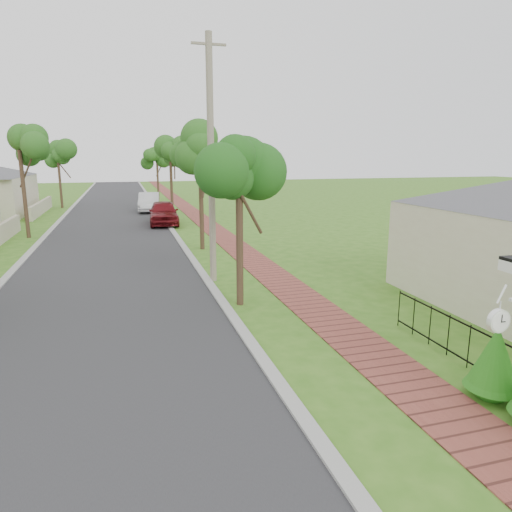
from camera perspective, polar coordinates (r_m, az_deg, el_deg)
name	(u,v)px	position (r m, az deg, el deg)	size (l,w,h in m)	color
ground	(276,441)	(8.10, 2.53, -22.05)	(160.00, 160.00, 0.00)	#376C19
road	(110,240)	(26.72, -17.73, 1.95)	(7.00, 120.00, 0.02)	#28282B
kerb_right	(176,237)	(26.86, -9.93, 2.41)	(0.30, 120.00, 0.10)	#9E9E99
kerb_left	(39,243)	(27.08, -25.46, 1.46)	(0.30, 120.00, 0.10)	#9E9E99
sidewalk	(220,234)	(27.25, -4.49, 2.70)	(1.50, 120.00, 0.03)	brown
street_trees	(110,156)	(33.16, -17.80, 11.76)	(10.70, 37.65, 5.89)	#382619
parked_car_red	(164,213)	(31.66, -11.47, 5.32)	(1.90, 4.72, 1.61)	maroon
parked_car_white	(149,202)	(39.46, -13.21, 6.55)	(1.64, 4.69, 1.55)	silver
near_tree	(239,181)	(13.74, -2.12, 9.36)	(1.89, 1.89, 4.85)	#382619
utility_pole	(211,161)	(16.60, -5.63, 11.71)	(1.20, 0.24, 8.67)	gray
station_clock	(501,319)	(8.60, 28.27, -6.93)	(1.05, 0.13, 0.57)	white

